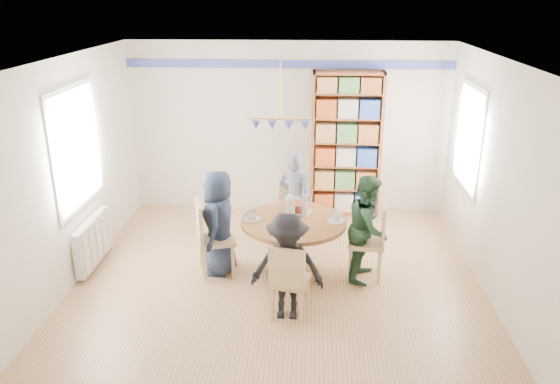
# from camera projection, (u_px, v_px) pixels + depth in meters

# --- Properties ---
(ground) EXTENTS (5.00, 5.00, 0.00)m
(ground) POSITION_uv_depth(u_px,v_px,m) (278.00, 283.00, 6.75)
(ground) COLOR tan
(room_shell) EXTENTS (5.00, 5.00, 5.00)m
(room_shell) POSITION_uv_depth(u_px,v_px,m) (262.00, 135.00, 7.01)
(room_shell) COLOR white
(room_shell) RESTS_ON ground
(radiator) EXTENTS (0.12, 1.00, 0.60)m
(radiator) POSITION_uv_depth(u_px,v_px,m) (93.00, 241.00, 7.05)
(radiator) COLOR silver
(radiator) RESTS_ON ground
(dining_table) EXTENTS (1.30, 1.30, 0.75)m
(dining_table) POSITION_uv_depth(u_px,v_px,m) (294.00, 234.00, 6.76)
(dining_table) COLOR brown
(dining_table) RESTS_ON ground
(chair_left) EXTENTS (0.55, 0.55, 0.99)m
(chair_left) POSITION_uv_depth(u_px,v_px,m) (209.00, 235.00, 6.78)
(chair_left) COLOR #DABE86
(chair_left) RESTS_ON ground
(chair_right) EXTENTS (0.48, 0.48, 0.98)m
(chair_right) POSITION_uv_depth(u_px,v_px,m) (373.00, 237.00, 6.72)
(chair_right) COLOR #DABE86
(chair_right) RESTS_ON ground
(chair_far) EXTENTS (0.47, 0.47, 0.86)m
(chair_far) POSITION_uv_depth(u_px,v_px,m) (293.00, 210.00, 7.73)
(chair_far) COLOR #DABE86
(chair_far) RESTS_ON ground
(chair_near) EXTENTS (0.46, 0.46, 0.89)m
(chair_near) POSITION_uv_depth(u_px,v_px,m) (289.00, 279.00, 5.85)
(chair_near) COLOR #DABE86
(chair_near) RESTS_ON ground
(person_left) EXTENTS (0.44, 0.67, 1.35)m
(person_left) POSITION_uv_depth(u_px,v_px,m) (219.00, 223.00, 6.81)
(person_left) COLOR #182135
(person_left) RESTS_ON ground
(person_right) EXTENTS (0.67, 0.77, 1.34)m
(person_right) POSITION_uv_depth(u_px,v_px,m) (368.00, 228.00, 6.67)
(person_right) COLOR #1C3823
(person_right) RESTS_ON ground
(person_far) EXTENTS (0.58, 0.49, 1.36)m
(person_far) POSITION_uv_depth(u_px,v_px,m) (295.00, 199.00, 7.58)
(person_far) COLOR gray
(person_far) RESTS_ON ground
(person_near) EXTENTS (0.81, 0.49, 1.22)m
(person_near) POSITION_uv_depth(u_px,v_px,m) (287.00, 267.00, 5.85)
(person_near) COLOR black
(person_near) RESTS_ON ground
(bookshelf) EXTENTS (1.08, 0.32, 2.27)m
(bookshelf) POSITION_uv_depth(u_px,v_px,m) (346.00, 146.00, 8.50)
(bookshelf) COLOR brown
(bookshelf) RESTS_ON ground
(tableware) EXTENTS (1.25, 1.25, 0.33)m
(tableware) POSITION_uv_depth(u_px,v_px,m) (292.00, 214.00, 6.69)
(tableware) COLOR white
(tableware) RESTS_ON dining_table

